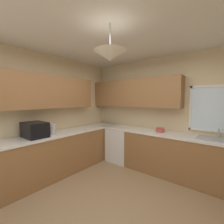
% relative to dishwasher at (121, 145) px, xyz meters
% --- Properties ---
extents(ground_plane, '(8.75, 8.75, 0.00)m').
position_rel_dishwasher_xyz_m(ground_plane, '(0.98, -1.65, -0.43)').
color(ground_plane, '#997A56').
extents(room_shell, '(4.03, 4.10, 2.70)m').
position_rel_dishwasher_xyz_m(room_shell, '(0.63, -1.11, 1.35)').
color(room_shell, beige).
rests_on(room_shell, ground_plane).
extents(counter_run_left, '(0.65, 3.71, 0.91)m').
position_rel_dishwasher_xyz_m(counter_run_left, '(-0.66, -1.65, 0.02)').
color(counter_run_left, olive).
rests_on(counter_run_left, ground_plane).
extents(counter_run_back, '(3.12, 0.65, 0.91)m').
position_rel_dishwasher_xyz_m(counter_run_back, '(1.19, 0.03, 0.02)').
color(counter_run_back, olive).
rests_on(counter_run_back, ground_plane).
extents(dishwasher, '(0.60, 0.60, 0.87)m').
position_rel_dishwasher_xyz_m(dishwasher, '(0.00, 0.00, 0.00)').
color(dishwasher, white).
rests_on(dishwasher, ground_plane).
extents(microwave, '(0.48, 0.36, 0.29)m').
position_rel_dishwasher_xyz_m(microwave, '(-0.66, -1.93, 0.62)').
color(microwave, black).
rests_on(microwave, counter_run_left).
extents(kettle, '(0.14, 0.14, 0.23)m').
position_rel_dishwasher_xyz_m(kettle, '(-0.64, -1.58, 0.59)').
color(kettle, '#B7B7BC').
rests_on(kettle, counter_run_left).
extents(sink_assembly, '(0.66, 0.40, 0.19)m').
position_rel_dishwasher_xyz_m(sink_assembly, '(2.12, 0.04, 0.49)').
color(sink_assembly, '#9EA0A5').
rests_on(sink_assembly, counter_run_back).
extents(bowl, '(0.19, 0.19, 0.09)m').
position_rel_dishwasher_xyz_m(bowl, '(1.06, 0.03, 0.52)').
color(bowl, '#B74C42').
rests_on(bowl, counter_run_back).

